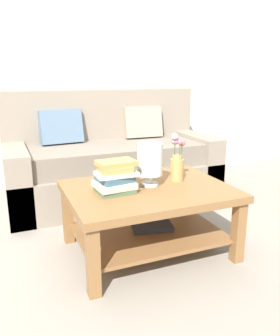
# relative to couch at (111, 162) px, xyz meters

# --- Properties ---
(ground_plane) EXTENTS (10.00, 10.00, 0.00)m
(ground_plane) POSITION_rel_couch_xyz_m (-0.13, -0.89, -0.36)
(ground_plane) COLOR gray
(back_wall) EXTENTS (6.40, 0.12, 2.70)m
(back_wall) POSITION_rel_couch_xyz_m (-0.13, 0.76, 0.99)
(back_wall) COLOR beige
(back_wall) RESTS_ON ground
(couch) EXTENTS (2.01, 0.90, 1.06)m
(couch) POSITION_rel_couch_xyz_m (0.00, 0.00, 0.00)
(couch) COLOR gray
(couch) RESTS_ON ground
(coffee_table) EXTENTS (1.09, 0.81, 0.47)m
(coffee_table) POSITION_rel_couch_xyz_m (-0.11, -1.18, -0.02)
(coffee_table) COLOR olive
(coffee_table) RESTS_ON ground
(book_stack_main) EXTENTS (0.28, 0.24, 0.20)m
(book_stack_main) POSITION_rel_couch_xyz_m (-0.34, -1.16, 0.20)
(book_stack_main) COLOR #51704C
(book_stack_main) RESTS_ON coffee_table
(glass_hurricane_vase) EXTENTS (0.17, 0.17, 0.30)m
(glass_hurricane_vase) POSITION_rel_couch_xyz_m (-0.08, -1.13, 0.28)
(glass_hurricane_vase) COLOR silver
(glass_hurricane_vase) RESTS_ON coffee_table
(flower_pitcher) EXTENTS (0.10, 0.10, 0.35)m
(flower_pitcher) POSITION_rel_couch_xyz_m (0.14, -1.10, 0.24)
(flower_pitcher) COLOR tan
(flower_pitcher) RESTS_ON coffee_table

